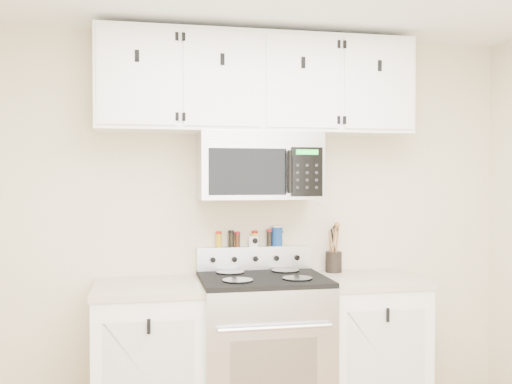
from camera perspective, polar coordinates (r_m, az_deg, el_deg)
back_wall at (r=3.81m, az=-0.30°, el=-3.16°), size 3.50×0.01×2.50m
range at (r=3.64m, az=0.67°, el=-15.61°), size 0.76×0.65×1.10m
base_cabinet_left at (r=3.60m, az=-10.68°, el=-16.25°), size 0.64×0.62×0.92m
base_cabinet_right at (r=3.86m, az=11.04°, el=-15.04°), size 0.64×0.62×0.92m
microwave at (r=3.61m, az=0.27°, el=2.63°), size 0.76×0.44×0.42m
upper_cabinets at (r=3.68m, az=0.19°, el=10.74°), size 2.00×0.35×0.62m
utensil_crock at (r=3.89m, az=7.77°, el=-6.78°), size 0.11×0.11×0.32m
kitchen_timer at (r=3.78m, az=-0.15°, el=-4.94°), size 0.07×0.07×0.07m
salt_canister at (r=3.81m, az=2.13°, el=-4.40°), size 0.07×0.07×0.13m
spice_jar_0 at (r=3.75m, az=-3.75°, el=-4.73°), size 0.04×0.04×0.10m
spice_jar_1 at (r=3.76m, az=-2.50°, el=-4.68°), size 0.04×0.04×0.11m
spice_jar_2 at (r=3.76m, az=-1.87°, el=-4.74°), size 0.04×0.04×0.10m
spice_jar_3 at (r=3.78m, az=-0.13°, el=-4.67°), size 0.04×0.04×0.10m
spice_jar_4 at (r=3.80m, az=1.35°, el=-4.58°), size 0.04×0.04×0.11m
spice_jar_5 at (r=3.81m, az=2.06°, el=-4.57°), size 0.05×0.05×0.11m
spice_jar_6 at (r=3.82m, az=2.45°, el=-4.63°), size 0.04×0.04×0.10m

